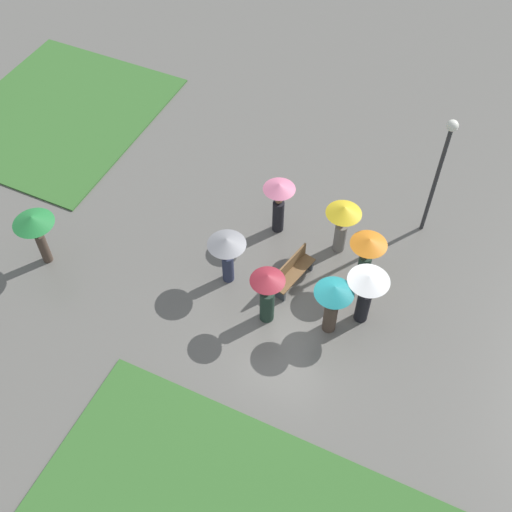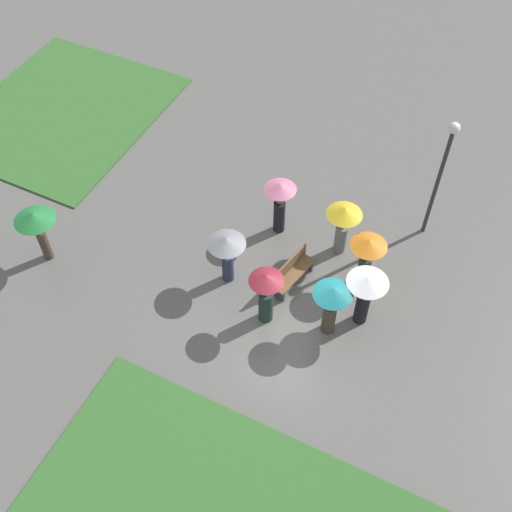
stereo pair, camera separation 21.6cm
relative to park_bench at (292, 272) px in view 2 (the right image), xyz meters
The scene contains 12 objects.
ground_plane 1.38m from the park_bench, 159.48° to the right, with size 90.00×90.00×0.00m, color #66635E.
lawn_patch_far 11.11m from the park_bench, 72.60° to the left, with size 7.50×6.47×0.06m.
park_bench is the anchor object (origin of this frame).
lamp_post 5.12m from the park_bench, 38.30° to the right, with size 0.32×0.32×4.21m.
crowd_person_pink 2.20m from the park_bench, 35.12° to the left, with size 0.95×0.95×1.93m.
crowd_person_orange 2.18m from the park_bench, 63.34° to the right, with size 1.03×1.03×1.82m.
crowd_person_yellow 2.09m from the park_bench, 24.60° to the right, with size 1.04×1.04×1.82m.
crowd_person_white 2.41m from the park_bench, 98.72° to the right, with size 1.12×1.12×1.90m.
crowd_person_maroon 1.63m from the park_bench, behind, with size 0.94×0.94×1.93m.
crowd_person_teal 2.06m from the park_bench, 123.67° to the right, with size 1.05×1.05×1.92m.
crowd_person_grey 2.01m from the park_bench, 112.04° to the left, with size 1.08×1.08×1.77m.
lone_walker_far_path 7.33m from the park_bench, 108.86° to the left, with size 1.17×1.17×1.89m.
Camera 2 is at (-9.14, -3.51, 14.96)m, focal length 45.00 mm.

